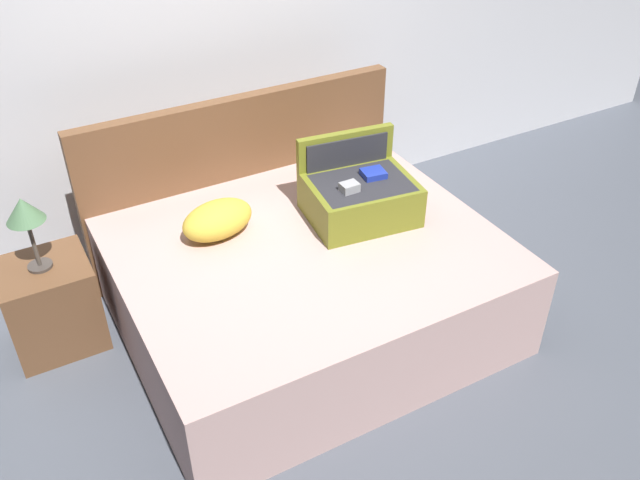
% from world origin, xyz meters
% --- Properties ---
extents(ground_plane, '(12.00, 12.00, 0.00)m').
position_xyz_m(ground_plane, '(0.00, 0.00, 0.00)').
color(ground_plane, '#4C515B').
extents(back_wall, '(8.00, 0.10, 2.60)m').
position_xyz_m(back_wall, '(0.00, 1.65, 1.30)').
color(back_wall, silver).
rests_on(back_wall, ground).
extents(bed, '(1.87, 1.56, 0.54)m').
position_xyz_m(bed, '(0.00, 0.40, 0.27)').
color(bed, '#BC9993').
rests_on(bed, ground).
extents(headboard, '(1.91, 0.08, 1.02)m').
position_xyz_m(headboard, '(0.00, 1.22, 0.51)').
color(headboard, brown).
rests_on(headboard, ground).
extents(hard_case_large, '(0.59, 0.51, 0.40)m').
position_xyz_m(hard_case_large, '(0.36, 0.51, 0.67)').
color(hard_case_large, olive).
rests_on(hard_case_large, bed).
extents(pillow_near_headboard, '(0.42, 0.31, 0.18)m').
position_xyz_m(pillow_near_headboard, '(-0.36, 0.70, 0.63)').
color(pillow_near_headboard, gold).
rests_on(pillow_near_headboard, bed).
extents(nightstand, '(0.44, 0.40, 0.49)m').
position_xyz_m(nightstand, '(-1.22, 0.93, 0.25)').
color(nightstand, brown).
rests_on(nightstand, ground).
extents(table_lamp, '(0.18, 0.18, 0.40)m').
position_xyz_m(table_lamp, '(-1.22, 0.93, 0.80)').
color(table_lamp, '#3F3833').
rests_on(table_lamp, nightstand).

